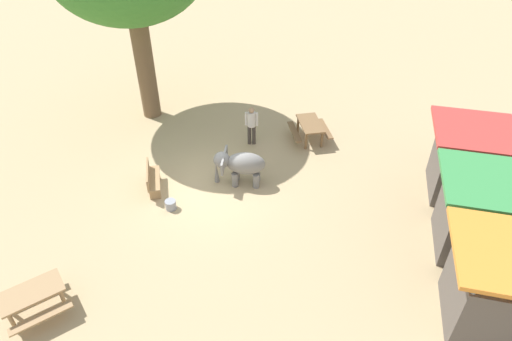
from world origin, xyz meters
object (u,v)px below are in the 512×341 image
elephant (240,164)px  market_stall_orange (493,292)px  picnic_table_near (310,127)px  feed_bucket (171,205)px  picnic_table_far (33,297)px  wooden_bench (152,178)px  market_stall_green (476,218)px  market_stall_red (464,165)px  person_handler (252,123)px

elephant → market_stall_orange: 8.30m
elephant → picnic_table_near: elephant is taller
elephant → feed_bucket: size_ratio=5.06×
picnic_table_far → market_stall_orange: size_ratio=0.84×
wooden_bench → picnic_table_far: bearing=-33.5°
market_stall_green → feed_bucket: size_ratio=7.00×
elephant → wooden_bench: 3.04m
wooden_bench → market_stall_red: bearing=78.4°
person_handler → picnic_table_far: person_handler is taller
feed_bucket → person_handler: bearing=158.9°
picnic_table_near → picnic_table_far: same height
picnic_table_near → market_stall_red: (2.07, 5.32, 0.55)m
elephant → market_stall_red: bearing=-178.7°
picnic_table_near → market_stall_orange: 9.02m
market_stall_red → market_stall_orange: 5.20m
elephant → feed_bucket: bearing=36.0°
market_stall_red → market_stall_green: size_ratio=1.00×
market_stall_orange → market_stall_red: bearing=180.0°
person_handler → wooden_bench: (3.51, -2.63, -0.48)m
feed_bucket → market_stall_red: bearing=108.4°
picnic_table_far → market_stall_orange: bearing=-36.2°
market_stall_red → market_stall_orange: (5.20, 0.00, 0.00)m
person_handler → market_stall_green: bearing=53.5°
wooden_bench → picnic_table_near: 6.46m
picnic_table_near → market_stall_green: size_ratio=0.78×
picnic_table_far → market_stall_green: bearing=-24.0°
elephant → wooden_bench: (1.03, -2.85, -0.33)m
person_handler → feed_bucket: 4.69m
person_handler → picnic_table_far: (8.77, -3.49, -0.36)m
picnic_table_near → person_handler: bearing=87.0°
person_handler → picnic_table_far: size_ratio=0.77×
market_stall_green → elephant: bearing=-100.7°
wooden_bench → market_stall_red: (-2.25, 10.13, 0.67)m
wooden_bench → market_stall_orange: (2.95, 10.13, 0.67)m
market_stall_orange → feed_bucket: bearing=-103.2°
picnic_table_far → feed_bucket: (-4.46, 1.83, -0.43)m
feed_bucket → picnic_table_near: bearing=143.1°
picnic_table_far → elephant: bearing=11.4°
person_handler → market_stall_orange: (6.46, 7.50, 0.19)m
market_stall_green → wooden_bench: bearing=-92.0°
market_stall_orange → person_handler: bearing=-130.7°
market_stall_red → market_stall_orange: bearing=0.0°
elephant → person_handler: person_handler is taller
market_stall_red → market_stall_green: (2.60, 0.00, 0.00)m
wooden_bench → feed_bucket: bearing=26.2°
picnic_table_near → feed_bucket: (5.12, -3.84, -0.43)m
person_handler → wooden_bench: person_handler is taller
wooden_bench → picnic_table_near: wooden_bench is taller
picnic_table_near → market_stall_green: 7.10m
wooden_bench → picnic_table_far: wooden_bench is taller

